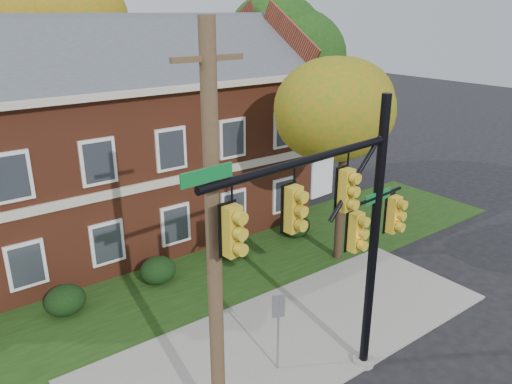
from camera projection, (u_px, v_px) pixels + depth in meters
ground at (316, 351)px, 15.36m from camera, size 120.00×120.00×0.00m
sidewalk at (295, 334)px, 16.10m from camera, size 14.00×5.00×0.08m
grass_strip at (212, 274)px, 19.86m from camera, size 30.00×6.00×0.04m
apartment_building at (96, 131)px, 21.51m from camera, size 18.80×8.80×9.74m
hedge_left at (65, 300)px, 17.11m from camera, size 1.40×1.26×1.05m
hedge_center at (158, 270)px, 19.09m from camera, size 1.40×1.26×1.05m
hedge_right at (233, 246)px, 21.06m from camera, size 1.40×1.26×1.05m
hedge_far_right at (296, 226)px, 23.04m from camera, size 1.40×1.26×1.05m
tree_near_right at (354, 100)px, 18.93m from camera, size 4.50×4.25×8.58m
tree_right_rear at (285, 44)px, 27.46m from camera, size 6.30×5.95×10.62m
tree_far_rear at (60, 31)px, 26.83m from camera, size 6.84×6.46×11.52m
traffic_signal at (342, 224)px, 12.22m from camera, size 7.15×0.96×7.99m
utility_pole at (214, 257)px, 10.54m from camera, size 1.53×0.33×9.81m
sign_post at (278, 320)px, 13.98m from camera, size 0.35×0.18×2.52m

